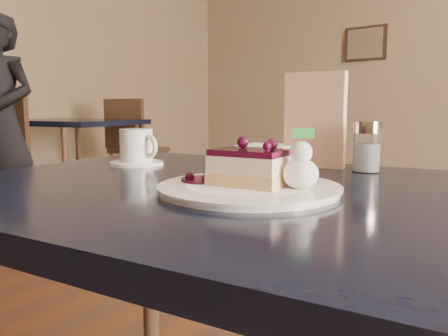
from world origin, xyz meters
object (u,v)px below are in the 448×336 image
Objects in this scene: patron at (0,123)px; dessert_plate at (249,189)px; bg_table_far_left at (75,202)px; cheesecake_slice at (249,168)px; coffee_set at (137,149)px; main_table at (261,231)px.

dessert_plate is at bearing -38.55° from patron.
patron reaches higher than bg_table_far_left.
dessert_plate is at bearing -9.16° from cheesecake_slice.
coffee_set is (-0.44, 0.12, -0.00)m from cheesecake_slice.
dessert_plate is 0.46m from coffee_set.
cheesecake_slice is (-0.00, 0.00, 0.04)m from dessert_plate.
patron reaches higher than cheesecake_slice.
cheesecake_slice reaches higher than main_table.
coffee_set is (-0.43, 0.07, 0.12)m from main_table.
cheesecake_slice is 3.61m from bg_table_far_left.
coffee_set is 0.09× the size of patron.
coffee_set reaches higher than dessert_plate.
bg_table_far_left is (-2.69, 1.49, -0.76)m from coffee_set.
coffee_set reaches higher than main_table.
main_table is 9.46× the size of coffee_set.
bg_table_far_left is (-3.14, 1.61, -0.72)m from dessert_plate.
main_table is 0.46m from coffee_set.
bg_table_far_left is 1.22× the size of patron.
coffee_set is 0.07× the size of bg_table_far_left.
patron reaches higher than dessert_plate.
patron is at bearing 153.84° from cheesecake_slice.
bg_table_far_left is at bearing 79.59° from patron.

